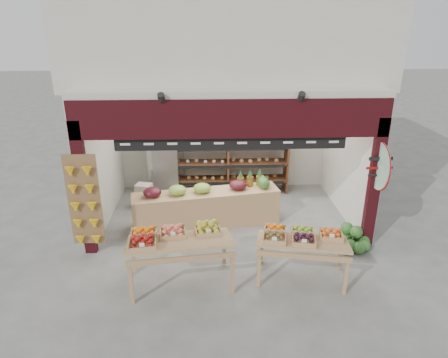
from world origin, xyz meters
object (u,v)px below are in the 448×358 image
back_shelving (228,149)px  watermelon_pile (354,241)px  mid_counter (206,207)px  display_table_right (299,238)px  display_table_left (173,238)px  cardboard_stack (153,200)px  refrigerator (166,157)px

back_shelving → watermelon_pile: 3.93m
mid_counter → display_table_right: (1.61, -1.99, 0.33)m
back_shelving → display_table_left: back_shelving is taller
mid_counter → display_table_left: size_ratio=1.75×
cardboard_stack → display_table_left: (0.73, -2.94, 0.62)m
mid_counter → display_table_left: display_table_left is taller
refrigerator → mid_counter: size_ratio=0.61×
cardboard_stack → display_table_left: 3.09m
cardboard_stack → mid_counter: (1.29, -0.89, 0.21)m
back_shelving → display_table_right: back_shelving is taller
back_shelving → mid_counter: size_ratio=0.96×
mid_counter → watermelon_pile: bearing=-20.8°
display_table_left → refrigerator: bearing=96.8°
refrigerator → mid_counter: (1.02, -1.85, -0.55)m
display_table_right → watermelon_pile: display_table_right is taller
refrigerator → display_table_left: (0.46, -3.90, -0.14)m
refrigerator → display_table_right: size_ratio=1.17×
back_shelving → display_table_right: size_ratio=1.85×
mid_counter → display_table_left: 2.15m
display_table_left → cardboard_stack: bearing=104.0°
refrigerator → cardboard_stack: refrigerator is taller
mid_counter → display_table_right: 2.58m
back_shelving → display_table_right: (1.04, -3.84, -0.42)m
refrigerator → cardboard_stack: size_ratio=1.90×
back_shelving → watermelon_pile: size_ratio=4.58×
mid_counter → display_table_left: bearing=-105.2°
back_shelving → cardboard_stack: (-1.86, -0.96, -0.95)m
cardboard_stack → watermelon_pile: (4.23, -2.01, -0.06)m
mid_counter → watermelon_pile: 3.16m
refrigerator → mid_counter: 2.18m
display_table_left → watermelon_pile: display_table_left is taller
cardboard_stack → mid_counter: mid_counter is taller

